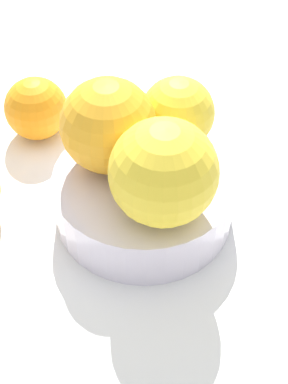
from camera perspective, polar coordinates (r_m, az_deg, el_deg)
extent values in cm
cube|color=white|center=(50.39, 0.00, -2.97)|extent=(110.00, 110.00, 2.00)
cylinder|color=silver|center=(49.34, 0.00, -1.91)|extent=(9.54, 9.54, 0.80)
cylinder|color=silver|center=(47.92, 0.00, -0.38)|extent=(15.38, 15.38, 4.64)
sphere|color=yellow|center=(40.75, 2.01, 2.00)|extent=(8.22, 8.22, 8.22)
sphere|color=yellow|center=(47.49, 3.68, 7.95)|extent=(6.30, 6.30, 6.30)
sphere|color=#F9A823|center=(45.15, -3.57, 6.88)|extent=(7.88, 7.88, 7.88)
sphere|color=orange|center=(56.62, -10.96, 8.37)|extent=(6.24, 6.24, 6.24)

